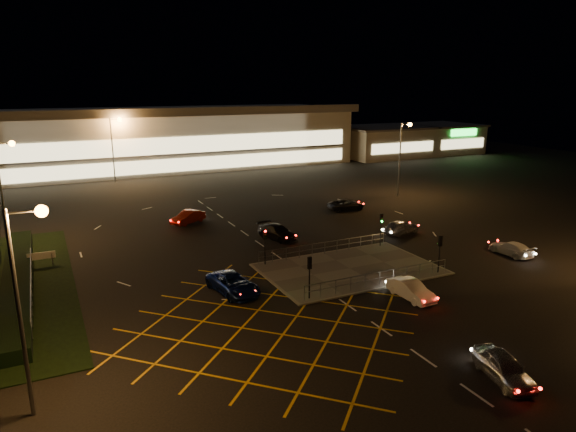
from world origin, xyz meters
name	(u,v)px	position (x,y,z in m)	size (l,w,h in m)	color
ground	(317,266)	(0.00, 0.00, 0.00)	(180.00, 180.00, 0.00)	black
pedestrian_island	(350,269)	(2.00, -2.00, 0.06)	(14.00, 9.00, 0.12)	#4C4944
hedge	(17,280)	(-23.00, 6.00, 0.50)	(2.00, 26.00, 1.00)	black
supermarket	(158,137)	(0.00, 61.95, 5.31)	(72.00, 26.50, 10.50)	beige
retail_unit_a	(383,141)	(46.00, 53.97, 3.21)	(18.80, 14.80, 6.35)	beige
retail_unit_b	(440,138)	(62.00, 53.96, 3.22)	(14.80, 14.80, 6.35)	beige
streetlight_sw	(26,283)	(-21.56, -12.00, 6.56)	(1.78, 0.56, 10.03)	slate
streetlight_nw	(5,178)	(-23.56, 18.00, 6.56)	(1.78, 0.56, 10.03)	slate
streetlight_ne	(403,148)	(24.44, 20.00, 6.56)	(1.78, 0.56, 10.03)	slate
streetlight_far_left	(115,140)	(-9.56, 48.00, 6.56)	(1.78, 0.56, 10.03)	slate
streetlight_far_right	(329,130)	(30.44, 50.00, 6.56)	(1.78, 0.56, 10.03)	slate
signal_sw	(310,269)	(-4.00, -5.99, 2.37)	(0.28, 0.30, 3.15)	black
signal_se	(440,246)	(8.00, -5.99, 2.37)	(0.28, 0.30, 3.15)	black
signal_nw	(265,239)	(-4.00, 1.99, 2.37)	(0.28, 0.30, 3.15)	black
signal_ne	(381,223)	(8.00, 1.99, 2.37)	(0.28, 0.30, 3.15)	black
car_near_silver	(504,367)	(0.31, -19.54, 0.71)	(1.67, 4.14, 1.41)	#B2B5BA
car_queue_white	(411,290)	(2.74, -9.00, 0.67)	(1.42, 4.07, 1.34)	white
car_left_blue	(233,284)	(-8.50, -2.40, 0.71)	(2.37, 5.14, 1.43)	navy
car_far_dkgrey	(277,232)	(0.27, 8.70, 0.70)	(1.96, 4.83, 1.40)	black
car_right_silver	(401,227)	(12.53, 4.70, 0.72)	(1.71, 4.25, 1.45)	#B2B4BA
car_circ_red	(188,217)	(-6.24, 18.40, 0.71)	(1.50, 4.29, 1.41)	maroon
car_east_grey	(346,205)	(13.08, 16.13, 0.64)	(2.12, 4.59, 1.28)	black
car_approach_white	(511,248)	(17.30, -5.18, 0.61)	(1.72, 4.24, 1.23)	silver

